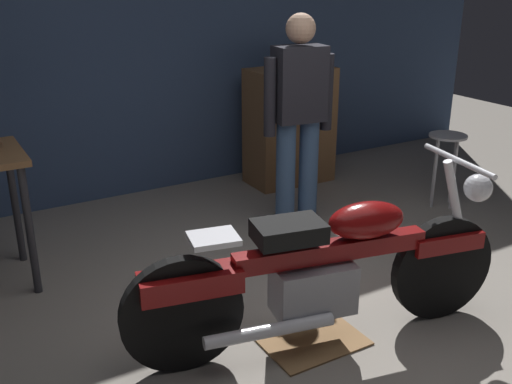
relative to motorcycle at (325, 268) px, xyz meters
The scene contains 7 objects.
ground_plane 0.45m from the motorcycle, 85.86° to the left, with size 12.00×12.00×0.00m, color gray.
back_wall 3.04m from the motorcycle, 89.95° to the left, with size 8.00×0.12×3.10m, color #384C70.
motorcycle is the anchor object (origin of this frame).
person_standing 1.62m from the motorcycle, 61.67° to the left, with size 0.57×0.26×1.67m.
shop_stool 2.40m from the motorcycle, 27.97° to the left, with size 0.32×0.32×0.64m.
wooden_dresser 2.68m from the motorcycle, 60.84° to the left, with size 0.80×0.47×1.10m.
drip_tray 0.45m from the motorcycle, behind, with size 0.56×0.40×0.01m, color olive.
Camera 1 is at (-1.77, -2.32, 1.97)m, focal length 41.80 mm.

